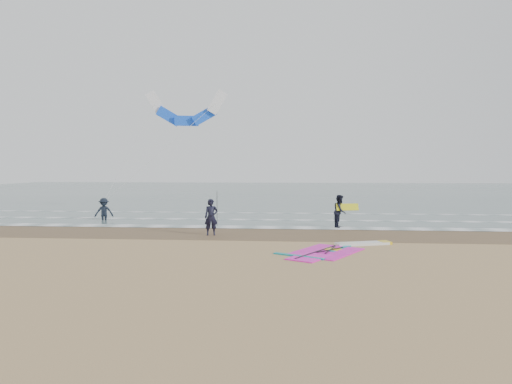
# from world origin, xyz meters

# --- Properties ---
(ground) EXTENTS (120.00, 120.00, 0.00)m
(ground) POSITION_xyz_m (0.00, 0.00, 0.00)
(ground) COLOR tan
(ground) RESTS_ON ground
(sea_water) EXTENTS (120.00, 80.00, 0.02)m
(sea_water) POSITION_xyz_m (0.00, 48.00, 0.01)
(sea_water) COLOR #47605E
(sea_water) RESTS_ON ground
(wet_sand_band) EXTENTS (120.00, 5.00, 0.01)m
(wet_sand_band) POSITION_xyz_m (0.00, 6.00, 0.00)
(wet_sand_band) COLOR brown
(wet_sand_band) RESTS_ON ground
(foam_waterline) EXTENTS (120.00, 9.15, 0.02)m
(foam_waterline) POSITION_xyz_m (0.00, 10.44, 0.03)
(foam_waterline) COLOR white
(foam_waterline) RESTS_ON ground
(windsurf_rig) EXTENTS (5.13, 4.86, 0.12)m
(windsurf_rig) POSITION_xyz_m (3.29, 1.43, 0.03)
(windsurf_rig) COLOR white
(windsurf_rig) RESTS_ON ground
(person_standing) EXTENTS (0.75, 0.59, 1.84)m
(person_standing) POSITION_xyz_m (-2.66, 5.12, 0.92)
(person_standing) COLOR black
(person_standing) RESTS_ON ground
(person_walking) EXTENTS (0.95, 1.08, 1.87)m
(person_walking) POSITION_xyz_m (4.09, 8.66, 0.93)
(person_walking) COLOR black
(person_walking) RESTS_ON ground
(person_wading) EXTENTS (1.32, 1.00, 1.81)m
(person_wading) POSITION_xyz_m (-10.75, 10.93, 0.90)
(person_wading) COLOR black
(person_wading) RESTS_ON ground
(held_pole) EXTENTS (0.17, 0.86, 1.82)m
(held_pole) POSITION_xyz_m (-2.36, 5.12, 1.35)
(held_pole) COLOR black
(held_pole) RESTS_ON ground
(carried_kiteboard) EXTENTS (1.30, 0.51, 0.39)m
(carried_kiteboard) POSITION_xyz_m (4.49, 8.56, 1.18)
(carried_kiteboard) COLOR yellow
(carried_kiteboard) RESTS_ON ground
(surf_kite) EXTENTS (7.35, 5.22, 7.94)m
(surf_kite) POSITION_xyz_m (-6.48, 15.84, 7.52)
(surf_kite) COLOR white
(surf_kite) RESTS_ON ground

